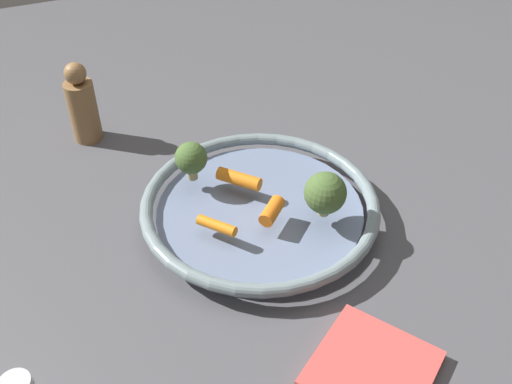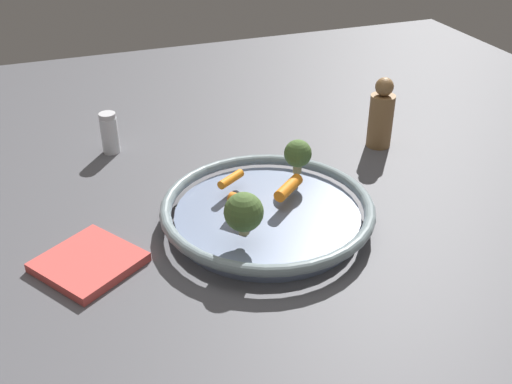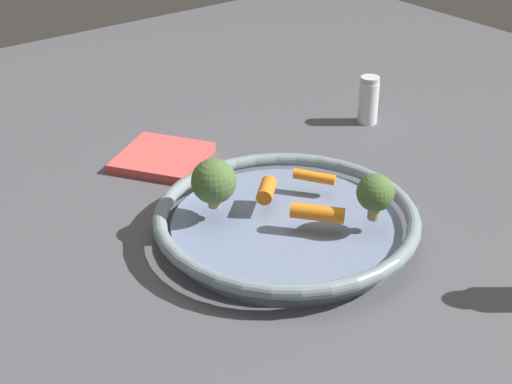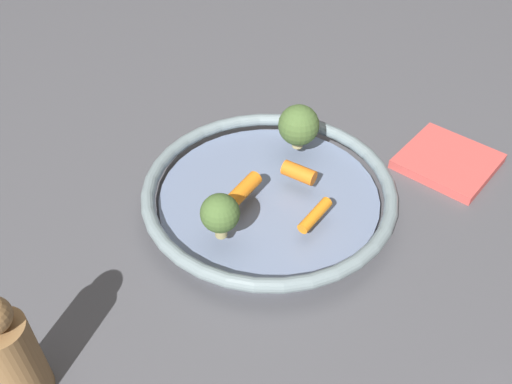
{
  "view_description": "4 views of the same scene",
  "coord_description": "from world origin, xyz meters",
  "px_view_note": "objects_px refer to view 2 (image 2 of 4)",
  "views": [
    {
      "loc": [
        0.57,
        -0.25,
        0.58
      ],
      "look_at": [
        0.01,
        -0.01,
        0.07
      ],
      "focal_mm": 40.91,
      "sensor_mm": 36.0,
      "label": 1
    },
    {
      "loc": [
        0.29,
        0.75,
        0.55
      ],
      "look_at": [
        0.02,
        0.0,
        0.07
      ],
      "focal_mm": 42.29,
      "sensor_mm": 36.0,
      "label": 2
    },
    {
      "loc": [
        -0.64,
        0.54,
        0.54
      ],
      "look_at": [
        0.03,
        0.03,
        0.06
      ],
      "focal_mm": 53.49,
      "sensor_mm": 36.0,
      "label": 3
    },
    {
      "loc": [
        -0.17,
        -0.52,
        0.53
      ],
      "look_at": [
        -0.02,
        -0.02,
        0.05
      ],
      "focal_mm": 38.61,
      "sensor_mm": 36.0,
      "label": 4
    }
  ],
  "objects_px": {
    "baby_carrot_back": "(289,188)",
    "baby_carrot_left": "(231,179)",
    "pepper_mill": "(381,116)",
    "baby_carrot_right": "(243,202)",
    "dish_towel": "(89,262)",
    "broccoli_floret_edge": "(298,154)",
    "serving_bowl": "(267,212)",
    "broccoli_floret_mid": "(244,212)",
    "salt_shaker": "(110,133)"
  },
  "relations": [
    {
      "from": "serving_bowl",
      "to": "baby_carrot_right",
      "type": "height_order",
      "value": "baby_carrot_right"
    },
    {
      "from": "broccoli_floret_edge",
      "to": "serving_bowl",
      "type": "bearing_deg",
      "value": 41.36
    },
    {
      "from": "baby_carrot_right",
      "to": "dish_towel",
      "type": "relative_size",
      "value": 0.35
    },
    {
      "from": "baby_carrot_left",
      "to": "pepper_mill",
      "type": "distance_m",
      "value": 0.36
    },
    {
      "from": "dish_towel",
      "to": "broccoli_floret_edge",
      "type": "bearing_deg",
      "value": -166.74
    },
    {
      "from": "baby_carrot_back",
      "to": "baby_carrot_left",
      "type": "xyz_separation_m",
      "value": [
        0.08,
        -0.06,
        -0.0
      ]
    },
    {
      "from": "baby_carrot_right",
      "to": "salt_shaker",
      "type": "relative_size",
      "value": 0.55
    },
    {
      "from": "baby_carrot_back",
      "to": "salt_shaker",
      "type": "bearing_deg",
      "value": -53.92
    },
    {
      "from": "pepper_mill",
      "to": "baby_carrot_back",
      "type": "bearing_deg",
      "value": 32.79
    },
    {
      "from": "baby_carrot_back",
      "to": "serving_bowl",
      "type": "bearing_deg",
      "value": 19.59
    },
    {
      "from": "pepper_mill",
      "to": "baby_carrot_right",
      "type": "bearing_deg",
      "value": 28.37
    },
    {
      "from": "serving_bowl",
      "to": "pepper_mill",
      "type": "bearing_deg",
      "value": -148.81
    },
    {
      "from": "pepper_mill",
      "to": "serving_bowl",
      "type": "bearing_deg",
      "value": 31.19
    },
    {
      "from": "broccoli_floret_edge",
      "to": "baby_carrot_back",
      "type": "bearing_deg",
      "value": 54.97
    },
    {
      "from": "baby_carrot_left",
      "to": "dish_towel",
      "type": "bearing_deg",
      "value": 20.3
    },
    {
      "from": "serving_bowl",
      "to": "baby_carrot_left",
      "type": "relative_size",
      "value": 5.96
    },
    {
      "from": "salt_shaker",
      "to": "broccoli_floret_mid",
      "type": "bearing_deg",
      "value": 108.12
    },
    {
      "from": "baby_carrot_left",
      "to": "salt_shaker",
      "type": "relative_size",
      "value": 0.7
    },
    {
      "from": "baby_carrot_back",
      "to": "baby_carrot_left",
      "type": "bearing_deg",
      "value": -39.24
    },
    {
      "from": "pepper_mill",
      "to": "dish_towel",
      "type": "height_order",
      "value": "pepper_mill"
    },
    {
      "from": "baby_carrot_back",
      "to": "baby_carrot_right",
      "type": "xyz_separation_m",
      "value": [
        0.08,
        0.02,
        0.0
      ]
    },
    {
      "from": "salt_shaker",
      "to": "baby_carrot_back",
      "type": "bearing_deg",
      "value": 126.08
    },
    {
      "from": "broccoli_floret_edge",
      "to": "dish_towel",
      "type": "relative_size",
      "value": 0.48
    },
    {
      "from": "serving_bowl",
      "to": "baby_carrot_right",
      "type": "bearing_deg",
      "value": 2.6
    },
    {
      "from": "baby_carrot_back",
      "to": "dish_towel",
      "type": "xyz_separation_m",
      "value": [
        0.33,
        0.03,
        -0.04
      ]
    },
    {
      "from": "broccoli_floret_mid",
      "to": "baby_carrot_right",
      "type": "bearing_deg",
      "value": -108.2
    },
    {
      "from": "serving_bowl",
      "to": "baby_carrot_back",
      "type": "xyz_separation_m",
      "value": [
        -0.04,
        -0.01,
        0.03
      ]
    },
    {
      "from": "broccoli_floret_mid",
      "to": "salt_shaker",
      "type": "distance_m",
      "value": 0.43
    },
    {
      "from": "baby_carrot_right",
      "to": "salt_shaker",
      "type": "distance_m",
      "value": 0.38
    },
    {
      "from": "baby_carrot_left",
      "to": "pepper_mill",
      "type": "relative_size",
      "value": 0.4
    },
    {
      "from": "broccoli_floret_mid",
      "to": "pepper_mill",
      "type": "xyz_separation_m",
      "value": [
        -0.37,
        -0.26,
        -0.01
      ]
    },
    {
      "from": "serving_bowl",
      "to": "salt_shaker",
      "type": "bearing_deg",
      "value": -60.1
    },
    {
      "from": "salt_shaker",
      "to": "baby_carrot_right",
      "type": "bearing_deg",
      "value": 114.36
    },
    {
      "from": "baby_carrot_right",
      "to": "baby_carrot_back",
      "type": "bearing_deg",
      "value": -168.57
    },
    {
      "from": "serving_bowl",
      "to": "baby_carrot_left",
      "type": "xyz_separation_m",
      "value": [
        0.04,
        -0.08,
        0.03
      ]
    },
    {
      "from": "salt_shaker",
      "to": "pepper_mill",
      "type": "xyz_separation_m",
      "value": [
        -0.51,
        0.15,
        0.02
      ]
    },
    {
      "from": "baby_carrot_back",
      "to": "baby_carrot_left",
      "type": "distance_m",
      "value": 0.1
    },
    {
      "from": "baby_carrot_right",
      "to": "pepper_mill",
      "type": "distance_m",
      "value": 0.4
    },
    {
      "from": "baby_carrot_right",
      "to": "broccoli_floret_mid",
      "type": "relative_size",
      "value": 0.69
    },
    {
      "from": "baby_carrot_right",
      "to": "broccoli_floret_mid",
      "type": "xyz_separation_m",
      "value": [
        0.02,
        0.07,
        0.03
      ]
    },
    {
      "from": "salt_shaker",
      "to": "dish_towel",
      "type": "distance_m",
      "value": 0.37
    },
    {
      "from": "baby_carrot_left",
      "to": "pepper_mill",
      "type": "xyz_separation_m",
      "value": [
        -0.35,
        -0.11,
        0.02
      ]
    },
    {
      "from": "broccoli_floret_mid",
      "to": "broccoli_floret_edge",
      "type": "xyz_separation_m",
      "value": [
        -0.15,
        -0.14,
        -0.0
      ]
    },
    {
      "from": "baby_carrot_back",
      "to": "baby_carrot_right",
      "type": "height_order",
      "value": "same"
    },
    {
      "from": "baby_carrot_left",
      "to": "dish_towel",
      "type": "relative_size",
      "value": 0.45
    },
    {
      "from": "baby_carrot_back",
      "to": "broccoli_floret_mid",
      "type": "xyz_separation_m",
      "value": [
        0.1,
        0.08,
        0.03
      ]
    },
    {
      "from": "baby_carrot_right",
      "to": "salt_shaker",
      "type": "height_order",
      "value": "salt_shaker"
    },
    {
      "from": "broccoli_floret_mid",
      "to": "dish_towel",
      "type": "height_order",
      "value": "broccoli_floret_mid"
    },
    {
      "from": "serving_bowl",
      "to": "baby_carrot_right",
      "type": "relative_size",
      "value": 7.57
    },
    {
      "from": "broccoli_floret_edge",
      "to": "salt_shaker",
      "type": "relative_size",
      "value": 0.74
    }
  ]
}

